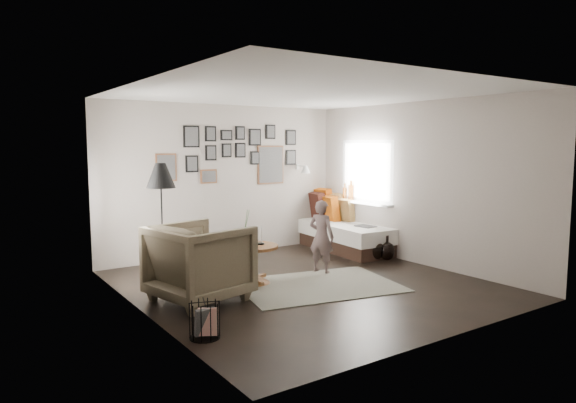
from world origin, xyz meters
TOP-DOWN VIEW (x-y plane):
  - ground at (0.00, 0.00)m, footprint 4.80×4.80m
  - wall_back at (0.00, 2.40)m, footprint 4.50×0.00m
  - wall_front at (0.00, -2.40)m, footprint 4.50×0.00m
  - wall_left at (-2.25, 0.00)m, footprint 0.00×4.80m
  - wall_right at (2.25, 0.00)m, footprint 0.00×4.80m
  - ceiling at (0.00, 0.00)m, footprint 4.80×4.80m
  - door_left at (-2.23, 1.20)m, footprint 0.00×2.14m
  - window_right at (2.18, 1.34)m, footprint 0.15×1.32m
  - gallery_wall at (0.29, 2.38)m, footprint 2.74×0.03m
  - wall_sconce at (1.55, 2.13)m, footprint 0.18×0.36m
  - rug at (0.08, -0.17)m, footprint 2.38×1.89m
  - pedestal_table at (-0.57, 0.44)m, footprint 0.69×0.69m
  - vase at (-0.65, 0.46)m, footprint 0.20×0.20m
  - candles at (-0.46, 0.44)m, footprint 0.12×0.12m
  - daybed at (2.00, 1.62)m, footprint 1.08×2.28m
  - magazine_on_daybed at (2.00, 0.96)m, footprint 0.28×0.35m
  - armchair at (-1.51, 0.13)m, footprint 1.25×1.23m
  - armchair_cushion at (-1.48, 0.18)m, footprint 0.51×0.52m
  - floor_lamp at (-1.64, 1.03)m, footprint 0.39×0.39m
  - magazine_basket at (-2.00, -1.03)m, footprint 0.37×0.37m
  - demijohn_large at (1.85, 0.55)m, footprint 0.30×0.30m
  - demijohn_small at (2.00, 0.43)m, footprint 0.27×0.27m
  - child at (0.58, 0.39)m, footprint 0.40×0.47m

SIDE VIEW (x-z plane):
  - ground at x=0.00m, z-range 0.00..0.00m
  - rug at x=0.08m, z-range 0.00..0.01m
  - demijohn_small at x=2.00m, z-range -0.05..0.37m
  - demijohn_large at x=1.85m, z-range -0.05..0.41m
  - magazine_basket at x=-2.00m, z-range 0.00..0.36m
  - pedestal_table at x=-0.57m, z-range -0.02..0.52m
  - daybed at x=2.00m, z-range -0.20..0.88m
  - armchair_cushion at x=-1.48m, z-range 0.38..0.58m
  - armchair at x=-1.51m, z-range 0.00..0.96m
  - magazine_on_daybed at x=2.00m, z-range 0.49..0.51m
  - child at x=0.58m, z-range 0.00..1.10m
  - candles at x=-0.46m, z-range 0.54..0.79m
  - vase at x=-0.65m, z-range 0.45..0.94m
  - window_right at x=2.18m, z-range 0.28..1.58m
  - door_left at x=-2.23m, z-range -0.02..2.12m
  - wall_back at x=0.00m, z-range -0.95..3.55m
  - wall_front at x=0.00m, z-range -0.95..3.55m
  - wall_left at x=-2.25m, z-range -1.10..3.70m
  - wall_right at x=2.25m, z-range -1.10..3.70m
  - floor_lamp at x=-1.64m, z-range 0.61..2.28m
  - wall_sconce at x=1.55m, z-range 1.38..1.54m
  - gallery_wall at x=0.29m, z-range 1.20..2.28m
  - ceiling at x=0.00m, z-range 2.60..2.60m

